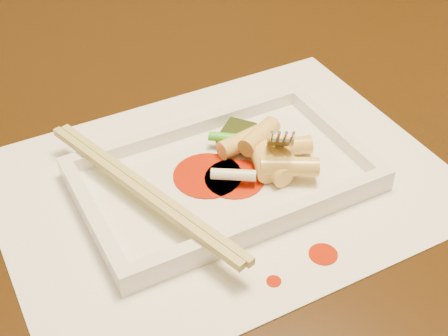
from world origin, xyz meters
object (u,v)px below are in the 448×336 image
table (232,189)px  fork (284,78)px  chopstick_a (138,191)px  placemat (224,184)px  plate_base (224,180)px

table → fork: bearing=-79.9°
table → chopstick_a: bearing=-147.6°
placemat → plate_base: bearing=0.0°
chopstick_a → placemat: bearing=0.0°
table → chopstick_a: size_ratio=5.80×
table → plate_base: plate_base is taller
plate_base → chopstick_a: (-0.08, 0.00, 0.02)m
placemat → fork: bearing=14.4°
plate_base → fork: fork is taller
plate_base → chopstick_a: bearing=180.0°
placemat → chopstick_a: (-0.08, 0.00, 0.03)m
plate_base → fork: bearing=14.4°
fork → plate_base: bearing=-165.6°
table → placemat: placemat is taller
chopstick_a → plate_base: bearing=0.0°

